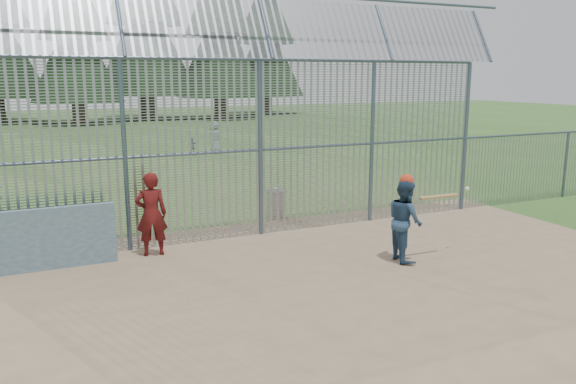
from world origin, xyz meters
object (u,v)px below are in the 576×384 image
batter (405,220)px  trash_can (276,204)px  onlooker (151,214)px  dugout_wall (48,239)px

batter → trash_can: 4.39m
batter → onlooker: 5.11m
batter → trash_can: batter is taller
trash_can → batter: bearing=-77.7°
batter → onlooker: onlooker is taller
onlooker → trash_can: bearing=-144.8°
dugout_wall → batter: 6.90m
dugout_wall → trash_can: (5.54, 1.89, -0.24)m
dugout_wall → batter: size_ratio=1.52×
onlooker → dugout_wall: bearing=10.0°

